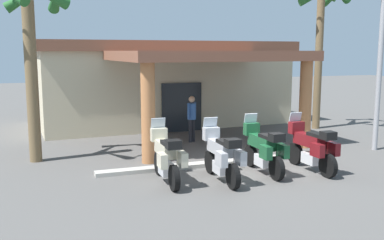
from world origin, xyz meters
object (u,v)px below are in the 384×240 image
at_px(motorcycle_cream, 166,157).
at_px(motorcycle_maroon, 312,147).
at_px(pedestrian, 192,115).
at_px(motorcycle_green, 264,149).
at_px(motel_building, 164,81).
at_px(palm_tree_roadside, 29,28).
at_px(palm_tree_near_portico, 321,20).
at_px(motorcycle_silver, 222,156).
at_px(roadside_sign, 383,17).

xyz_separation_m(motorcycle_cream, motorcycle_maroon, (4.28, -0.31, 0.00)).
bearing_deg(pedestrian, motorcycle_green, -31.66).
height_order(motel_building, motorcycle_cream, motel_building).
bearing_deg(palm_tree_roadside, palm_tree_near_portico, 9.97).
bearing_deg(palm_tree_roadside, motorcycle_silver, -40.33).
height_order(motorcycle_silver, palm_tree_roadside, palm_tree_roadside).
relative_size(pedestrian, palm_tree_near_portico, 0.27).
bearing_deg(motorcycle_maroon, motel_building, 7.67).
xyz_separation_m(motorcycle_green, motorcycle_maroon, (1.43, -0.25, 0.00)).
bearing_deg(motorcycle_maroon, motorcycle_cream, 84.01).
height_order(motorcycle_maroon, roadside_sign, roadside_sign).
bearing_deg(motorcycle_green, palm_tree_near_portico, -44.73).
distance_m(motorcycle_maroon, palm_tree_roadside, 9.13).
bearing_deg(motorcycle_silver, motorcycle_green, -77.00).
height_order(motorcycle_green, palm_tree_near_portico, palm_tree_near_portico).
bearing_deg(motel_building, palm_tree_roadside, -138.17).
distance_m(motorcycle_cream, roadside_sign, 9.00).
distance_m(motorcycle_cream, motorcycle_silver, 1.47).
distance_m(motorcycle_green, motorcycle_maroon, 1.45).
xyz_separation_m(motel_building, motorcycle_maroon, (1.61, -9.69, -1.32)).
bearing_deg(roadside_sign, pedestrian, 148.26).
relative_size(motorcycle_cream, motorcycle_silver, 1.00).
distance_m(motorcycle_maroon, palm_tree_near_portico, 8.48).
bearing_deg(motorcycle_green, pedestrian, 5.86).
distance_m(motorcycle_green, pedestrian, 4.85).
distance_m(motel_building, motorcycle_silver, 9.91).
distance_m(palm_tree_roadside, roadside_sign, 11.49).
relative_size(motel_building, motorcycle_cream, 5.41).
distance_m(motorcycle_cream, palm_tree_roadside, 5.92).
bearing_deg(motorcycle_silver, palm_tree_near_portico, -49.21).
bearing_deg(motorcycle_maroon, roadside_sign, -68.63).
bearing_deg(motorcycle_cream, palm_tree_near_portico, -55.23).
bearing_deg(motorcycle_cream, roadside_sign, -79.25).
xyz_separation_m(motorcycle_silver, roadside_sign, (6.60, 1.66, 3.87)).
distance_m(motorcycle_cream, motorcycle_maroon, 4.29).
xyz_separation_m(motorcycle_silver, pedestrian, (1.00, 5.12, 0.33)).
distance_m(motorcycle_cream, motorcycle_green, 2.85).
relative_size(motorcycle_green, palm_tree_near_portico, 0.34).
relative_size(motorcycle_silver, motorcycle_green, 1.00).
relative_size(palm_tree_near_portico, roadside_sign, 0.95).
bearing_deg(palm_tree_roadside, motorcycle_cream, -47.97).
xyz_separation_m(motorcycle_cream, palm_tree_near_portico, (8.70, 5.68, 4.06)).
distance_m(motorcycle_maroon, roadside_sign, 5.62).
bearing_deg(motorcycle_maroon, motorcycle_green, 78.37).
height_order(motel_building, roadside_sign, roadside_sign).
height_order(motorcycle_cream, roadside_sign, roadside_sign).
bearing_deg(motorcycle_cream, palm_tree_roadside, 43.66).
bearing_deg(motorcycle_silver, motel_building, -6.19).
bearing_deg(palm_tree_near_portico, motorcycle_silver, -140.26).
height_order(motorcycle_maroon, palm_tree_roadside, palm_tree_roadside).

